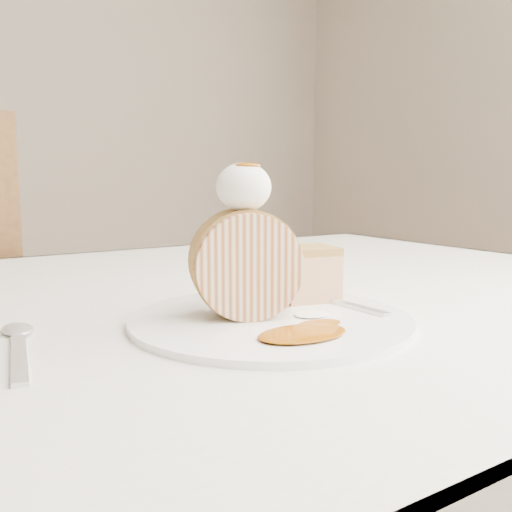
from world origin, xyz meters
TOP-DOWN VIEW (x-y plane):
  - table at (0.00, 0.20)m, footprint 1.40×0.90m
  - plate at (0.05, 0.04)m, footprint 0.32×0.32m
  - roulade_slice at (0.04, 0.06)m, footprint 0.11×0.09m
  - cake_chunk at (0.13, 0.08)m, footprint 0.07×0.07m
  - whipped_cream at (0.04, 0.06)m, footprint 0.05×0.05m
  - caramel_drizzle at (0.04, 0.05)m, footprint 0.03×0.02m
  - caramel_pool at (0.04, -0.03)m, footprint 0.09×0.07m
  - fork at (0.14, 0.04)m, footprint 0.03×0.16m
  - spoon at (-0.17, 0.06)m, footprint 0.05×0.16m

SIDE VIEW (x-z plane):
  - table at x=0.00m, z-range 0.29..1.04m
  - spoon at x=-0.17m, z-range 0.75..0.75m
  - plate at x=0.05m, z-range 0.75..0.76m
  - fork at x=0.14m, z-range 0.76..0.76m
  - caramel_pool at x=0.04m, z-range 0.76..0.76m
  - cake_chunk at x=0.13m, z-range 0.76..0.81m
  - roulade_slice at x=0.04m, z-range 0.76..0.86m
  - whipped_cream at x=0.04m, z-range 0.86..0.90m
  - caramel_drizzle at x=0.04m, z-range 0.90..0.91m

